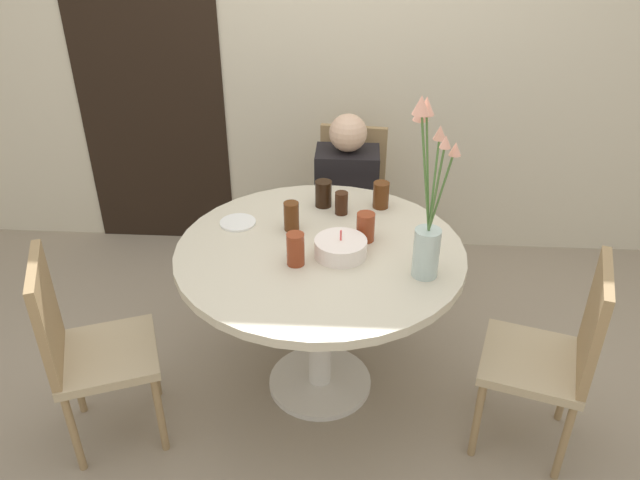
% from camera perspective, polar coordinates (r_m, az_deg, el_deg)
% --- Properties ---
extents(ground_plane, '(16.00, 16.00, 0.00)m').
position_cam_1_polar(ground_plane, '(3.12, 0.00, -12.99)').
color(ground_plane, gray).
extents(wall_back, '(8.00, 0.05, 2.60)m').
position_cam_1_polar(wall_back, '(3.74, 1.40, 17.57)').
color(wall_back, beige).
rests_on(wall_back, ground_plane).
extents(doorway_panel, '(0.90, 0.01, 2.05)m').
position_cam_1_polar(doorway_panel, '(3.98, -15.39, 13.24)').
color(doorway_panel, black).
rests_on(doorway_panel, ground_plane).
extents(dining_table, '(1.23, 1.23, 0.78)m').
position_cam_1_polar(dining_table, '(2.71, 0.00, -3.09)').
color(dining_table, beige).
rests_on(dining_table, ground_plane).
extents(chair_left_flank, '(0.44, 0.44, 0.91)m').
position_cam_1_polar(chair_left_flank, '(3.63, 2.76, 3.91)').
color(chair_left_flank, tan).
rests_on(chair_left_flank, ground_plane).
extents(chair_right_flank, '(0.52, 0.52, 0.91)m').
position_cam_1_polar(chair_right_flank, '(2.72, -20.87, -8.80)').
color(chair_right_flank, tan).
rests_on(chair_right_flank, ground_plane).
extents(chair_near_front, '(0.50, 0.50, 0.91)m').
position_cam_1_polar(chair_near_front, '(2.68, 20.85, -9.40)').
color(chair_near_front, tan).
rests_on(chair_near_front, ground_plane).
extents(birthday_cake, '(0.22, 0.22, 0.12)m').
position_cam_1_polar(birthday_cake, '(2.57, 1.90, -0.70)').
color(birthday_cake, white).
rests_on(birthday_cake, dining_table).
extents(flower_vase, '(0.17, 0.27, 0.75)m').
position_cam_1_polar(flower_vase, '(2.36, 9.78, 2.28)').
color(flower_vase, '#B2C6C1').
rests_on(flower_vase, dining_table).
extents(side_plate, '(0.16, 0.16, 0.01)m').
position_cam_1_polar(side_plate, '(2.84, -7.52, 1.60)').
color(side_plate, white).
rests_on(side_plate, dining_table).
extents(drink_glass_0, '(0.08, 0.08, 0.13)m').
position_cam_1_polar(drink_glass_0, '(2.67, 4.19, 1.20)').
color(drink_glass_0, maroon).
rests_on(drink_glass_0, dining_table).
extents(drink_glass_1, '(0.06, 0.06, 0.11)m').
position_cam_1_polar(drink_glass_1, '(2.88, 1.97, 3.39)').
color(drink_glass_1, '#33190C').
rests_on(drink_glass_1, dining_table).
extents(drink_glass_2, '(0.07, 0.07, 0.13)m').
position_cam_1_polar(drink_glass_2, '(2.75, -2.63, 2.19)').
color(drink_glass_2, '#51280F').
rests_on(drink_glass_2, dining_table).
extents(drink_glass_3, '(0.08, 0.08, 0.13)m').
position_cam_1_polar(drink_glass_3, '(2.95, 5.60, 4.12)').
color(drink_glass_3, '#51280F').
rests_on(drink_glass_3, dining_table).
extents(drink_glass_4, '(0.07, 0.07, 0.14)m').
position_cam_1_polar(drink_glass_4, '(2.50, -2.25, -0.85)').
color(drink_glass_4, maroon).
rests_on(drink_glass_4, dining_table).
extents(drink_glass_5, '(0.08, 0.08, 0.13)m').
position_cam_1_polar(drink_glass_5, '(2.95, 0.31, 4.26)').
color(drink_glass_5, black).
rests_on(drink_glass_5, dining_table).
extents(person_woman, '(0.34, 0.24, 1.07)m').
position_cam_1_polar(person_woman, '(3.50, 2.41, 2.58)').
color(person_woman, '#383333').
rests_on(person_woman, ground_plane).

